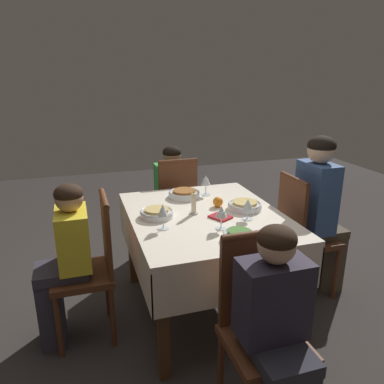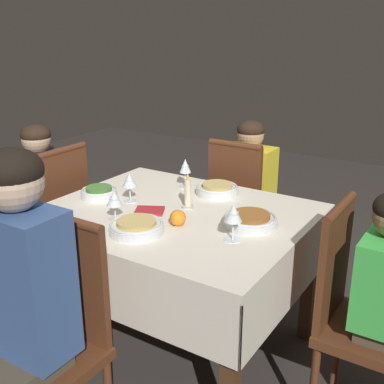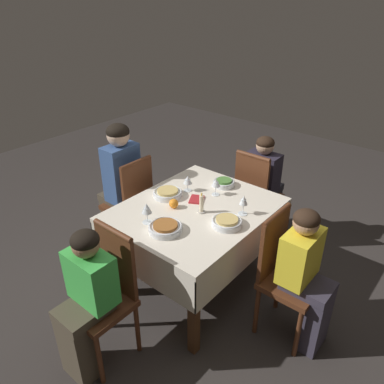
{
  "view_description": "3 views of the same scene",
  "coord_description": "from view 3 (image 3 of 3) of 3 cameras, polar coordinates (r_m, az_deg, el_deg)",
  "views": [
    {
      "loc": [
        2.15,
        -0.77,
        1.62
      ],
      "look_at": [
        -0.04,
        -0.08,
        0.87
      ],
      "focal_mm": 35.0,
      "sensor_mm": 36.0,
      "label": 1
    },
    {
      "loc": [
        -1.17,
        1.69,
        1.54
      ],
      "look_at": [
        -0.07,
        -0.04,
        0.83
      ],
      "focal_mm": 45.0,
      "sensor_mm": 36.0,
      "label": 2
    },
    {
      "loc": [
        -1.86,
        -1.51,
        2.17
      ],
      "look_at": [
        0.05,
        0.08,
        0.81
      ],
      "focal_mm": 35.0,
      "sensor_mm": 36.0,
      "label": 3
    }
  ],
  "objects": [
    {
      "name": "napkin_red_folded",
      "position": [
        2.89,
        0.71,
        -1.13
      ],
      "size": [
        0.16,
        0.15,
        0.01
      ],
      "rotation": [
        0.0,
        0.0,
        0.49
      ],
      "color": "#AD2328",
      "rests_on": "dining_table"
    },
    {
      "name": "wine_glass_west",
      "position": [
        2.59,
        -6.93,
        -2.59
      ],
      "size": [
        0.07,
        0.07,
        0.15
      ],
      "color": "white",
      "rests_on": "dining_table"
    },
    {
      "name": "person_adult_denim",
      "position": [
        3.38,
        -11.07,
        1.94
      ],
      "size": [
        0.3,
        0.34,
        1.2
      ],
      "rotation": [
        0.0,
        0.0,
        3.14
      ],
      "color": "#4C4233",
      "rests_on": "ground_plane"
    },
    {
      "name": "bowl_west",
      "position": [
        2.53,
        -4.07,
        -5.43
      ],
      "size": [
        0.23,
        0.23,
        0.06
      ],
      "color": "silver",
      "rests_on": "dining_table"
    },
    {
      "name": "chair_east",
      "position": [
        3.5,
        9.66,
        -0.15
      ],
      "size": [
        0.36,
        0.36,
        0.93
      ],
      "rotation": [
        0.0,
        0.0,
        1.57
      ],
      "color": "#562D19",
      "rests_on": "ground_plane"
    },
    {
      "name": "bowl_east",
      "position": [
        3.1,
        4.89,
        1.41
      ],
      "size": [
        0.18,
        0.18,
        0.06
      ],
      "color": "silver",
      "rests_on": "dining_table"
    },
    {
      "name": "dining_table",
      "position": [
        2.85,
        0.5,
        -4.13
      ],
      "size": [
        1.19,
        0.98,
        0.73
      ],
      "color": "silver",
      "rests_on": "ground_plane"
    },
    {
      "name": "chair_west",
      "position": [
        2.48,
        -12.85,
        -14.41
      ],
      "size": [
        0.36,
        0.36,
        0.93
      ],
      "rotation": [
        0.0,
        0.0,
        -1.57
      ],
      "color": "#562D19",
      "rests_on": "ground_plane"
    },
    {
      "name": "chair_north",
      "position": [
        3.36,
        -9.23,
        -1.38
      ],
      "size": [
        0.36,
        0.36,
        0.93
      ],
      "rotation": [
        0.0,
        0.0,
        3.14
      ],
      "color": "#562D19",
      "rests_on": "ground_plane"
    },
    {
      "name": "ground_plane",
      "position": [
        3.23,
        0.45,
        -13.54
      ],
      "size": [
        8.0,
        8.0,
        0.0
      ],
      "primitive_type": "plane",
      "color": "#332D2B"
    },
    {
      "name": "wine_glass_north",
      "position": [
        2.98,
        -0.67,
        1.79
      ],
      "size": [
        0.07,
        0.07,
        0.13
      ],
      "color": "white",
      "rests_on": "dining_table"
    },
    {
      "name": "person_child_green",
      "position": [
        2.39,
        -16.0,
        -15.45
      ],
      "size": [
        0.33,
        0.3,
        1.0
      ],
      "rotation": [
        0.0,
        0.0,
        -1.57
      ],
      "color": "#4C4233",
      "rests_on": "ground_plane"
    },
    {
      "name": "bowl_north",
      "position": [
        2.94,
        -3.71,
        -0.15
      ],
      "size": [
        0.23,
        0.23,
        0.06
      ],
      "color": "silver",
      "rests_on": "dining_table"
    },
    {
      "name": "wine_glass_east",
      "position": [
        2.93,
        3.66,
        1.38
      ],
      "size": [
        0.07,
        0.07,
        0.14
      ],
      "color": "white",
      "rests_on": "dining_table"
    },
    {
      "name": "orange_fruit",
      "position": [
        2.78,
        -2.81,
        -1.77
      ],
      "size": [
        0.07,
        0.07,
        0.07
      ],
      "primitive_type": "sphere",
      "color": "orange",
      "rests_on": "dining_table"
    },
    {
      "name": "candle_centerpiece",
      "position": [
        2.71,
        1.45,
        -1.98
      ],
      "size": [
        0.06,
        0.06,
        0.16
      ],
      "color": "beige",
      "rests_on": "dining_table"
    },
    {
      "name": "person_child_dark",
      "position": [
        3.6,
        11.01,
        1.58
      ],
      "size": [
        0.33,
        0.3,
        1.03
      ],
      "rotation": [
        0.0,
        0.0,
        1.57
      ],
      "color": "#282833",
      "rests_on": "ground_plane"
    },
    {
      "name": "chair_south",
      "position": [
        2.63,
        13.79,
        -11.58
      ],
      "size": [
        0.36,
        0.36,
        0.93
      ],
      "color": "#562D19",
      "rests_on": "ground_plane"
    },
    {
      "name": "wine_glass_south",
      "position": [
        2.69,
        7.87,
        -1.36
      ],
      "size": [
        0.07,
        0.07,
        0.15
      ],
      "color": "white",
      "rests_on": "dining_table"
    },
    {
      "name": "bowl_south",
      "position": [
        2.59,
        5.35,
        -4.56
      ],
      "size": [
        0.21,
        0.21,
        0.06
      ],
      "color": "silver",
      "rests_on": "dining_table"
    },
    {
      "name": "person_child_yellow",
      "position": [
        2.55,
        17.09,
        -11.99
      ],
      "size": [
        0.3,
        0.33,
        1.01
      ],
      "color": "#383342",
      "rests_on": "ground_plane"
    }
  ]
}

